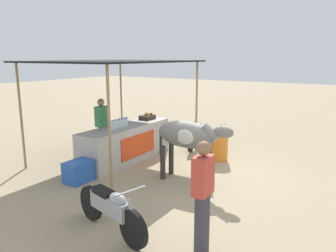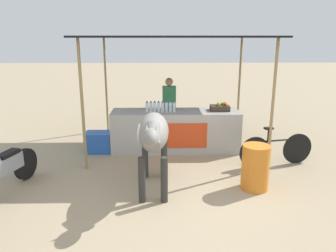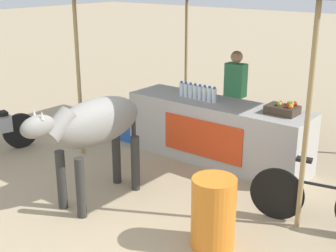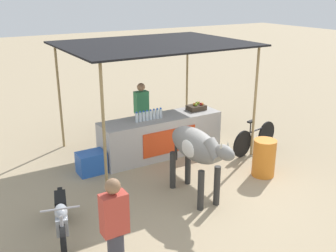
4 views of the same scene
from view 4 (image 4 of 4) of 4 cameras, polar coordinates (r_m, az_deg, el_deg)
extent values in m
plane|color=tan|center=(8.02, 6.99, -9.45)|extent=(60.00, 60.00, 0.00)
cube|color=#B2ADA8|center=(9.48, -1.01, -1.45)|extent=(3.00, 0.80, 0.96)
cube|color=red|center=(9.15, 0.27, -2.23)|extent=(1.40, 0.02, 0.58)
cube|color=black|center=(9.21, -2.05, 11.84)|extent=(4.20, 3.20, 0.04)
cylinder|color=#997F51|center=(7.46, -9.29, -0.69)|extent=(0.06, 0.06, 2.65)
cylinder|color=#997F51|center=(9.43, 12.51, 3.36)|extent=(0.06, 0.06, 2.65)
cylinder|color=#997F51|center=(10.08, -15.48, 4.14)|extent=(0.06, 0.06, 2.65)
cylinder|color=#997F51|center=(11.62, 2.78, 6.78)|extent=(0.06, 0.06, 2.65)
cylinder|color=silver|center=(8.95, -4.57, 1.21)|extent=(0.07, 0.07, 0.22)
cylinder|color=blue|center=(8.91, -4.59, 1.98)|extent=(0.04, 0.04, 0.03)
cylinder|color=silver|center=(8.99, -4.05, 1.31)|extent=(0.07, 0.07, 0.22)
cylinder|color=blue|center=(8.95, -4.07, 2.07)|extent=(0.04, 0.04, 0.03)
cylinder|color=silver|center=(9.03, -3.55, 1.40)|extent=(0.07, 0.07, 0.22)
cylinder|color=blue|center=(8.99, -3.56, 2.16)|extent=(0.04, 0.04, 0.03)
cylinder|color=silver|center=(9.07, -3.04, 1.49)|extent=(0.07, 0.07, 0.22)
cylinder|color=blue|center=(9.03, -3.06, 2.24)|extent=(0.04, 0.04, 0.03)
cylinder|color=silver|center=(9.11, -2.54, 1.58)|extent=(0.07, 0.07, 0.22)
cylinder|color=blue|center=(9.07, -2.55, 2.33)|extent=(0.04, 0.04, 0.03)
cylinder|color=silver|center=(9.15, -2.05, 1.67)|extent=(0.07, 0.07, 0.22)
cylinder|color=blue|center=(9.11, -2.06, 2.42)|extent=(0.04, 0.04, 0.03)
cylinder|color=silver|center=(9.19, -1.56, 1.76)|extent=(0.07, 0.07, 0.22)
cylinder|color=blue|center=(9.15, -1.56, 2.50)|extent=(0.04, 0.04, 0.03)
cylinder|color=silver|center=(9.23, -1.07, 1.84)|extent=(0.07, 0.07, 0.22)
cylinder|color=blue|center=(9.19, -1.07, 2.59)|extent=(0.04, 0.04, 0.03)
cube|color=#3F3326|center=(9.89, 4.12, 2.69)|extent=(0.44, 0.32, 0.12)
sphere|color=#8CB22D|center=(9.98, 4.40, 3.36)|extent=(0.08, 0.08, 0.08)
sphere|color=#8CB22D|center=(9.96, 4.19, 3.33)|extent=(0.08, 0.08, 0.08)
sphere|color=#B21E19|center=(9.88, 4.83, 3.18)|extent=(0.08, 0.08, 0.08)
sphere|color=#B21E19|center=(9.84, 4.03, 3.13)|extent=(0.08, 0.08, 0.08)
sphere|color=orange|center=(9.86, 3.86, 3.18)|extent=(0.08, 0.08, 0.08)
sphere|color=#B21E19|center=(10.02, 4.44, 3.42)|extent=(0.08, 0.08, 0.08)
sphere|color=#8CB22D|center=(9.82, 4.08, 3.09)|extent=(0.08, 0.08, 0.08)
sphere|color=orange|center=(9.90, 4.97, 3.21)|extent=(0.08, 0.08, 0.08)
cylinder|color=#383842|center=(10.06, -3.80, -0.49)|extent=(0.22, 0.22, 0.88)
cube|color=#337F4C|center=(9.84, -3.89, 3.45)|extent=(0.34, 0.20, 0.56)
sphere|color=#A87A56|center=(9.74, -3.94, 5.66)|extent=(0.20, 0.20, 0.20)
cube|color=blue|center=(8.79, -11.06, -5.25)|extent=(0.60, 0.44, 0.48)
cylinder|color=orange|center=(8.70, 13.76, -4.51)|extent=(0.49, 0.49, 0.82)
ellipsoid|color=gray|center=(7.39, 3.90, -2.69)|extent=(0.53, 1.40, 0.60)
cylinder|color=#302F2D|center=(7.42, 7.11, -8.58)|extent=(0.12, 0.12, 0.78)
cylinder|color=#302F2D|center=(7.22, 4.78, -9.31)|extent=(0.12, 0.12, 0.78)
cylinder|color=#302F2D|center=(8.13, 2.90, -5.84)|extent=(0.12, 0.12, 0.78)
cylinder|color=#302F2D|center=(7.95, 0.70, -6.42)|extent=(0.12, 0.12, 0.78)
cylinder|color=gray|center=(6.90, 6.71, -3.47)|extent=(0.24, 0.45, 0.41)
ellipsoid|color=gray|center=(6.66, 8.28, -3.84)|extent=(0.22, 0.44, 0.26)
cone|color=beige|center=(6.67, 8.70, -2.55)|extent=(0.05, 0.05, 0.10)
cone|color=beige|center=(6.58, 7.75, -2.79)|extent=(0.05, 0.05, 0.10)
cylinder|color=#302F2D|center=(8.00, 1.18, -2.95)|extent=(0.06, 0.06, 0.60)
ellipsoid|color=silver|center=(7.19, 2.89, -3.29)|extent=(0.10, 0.44, 0.32)
cylinder|color=black|center=(6.18, -14.88, -16.41)|extent=(0.23, 0.60, 0.60)
cylinder|color=black|center=(7.20, -15.23, -10.93)|extent=(0.23, 0.60, 0.60)
cube|color=#999EA5|center=(6.59, -15.21, -12.14)|extent=(0.40, 0.92, 0.28)
ellipsoid|color=#999EA5|center=(6.32, -15.28, -11.92)|extent=(0.29, 0.40, 0.20)
cube|color=black|center=(6.66, -15.38, -10.17)|extent=(0.29, 0.47, 0.10)
cylinder|color=#99999E|center=(5.91, -15.39, -11.55)|extent=(0.54, 0.17, 0.03)
cylinder|color=#99999E|center=(6.08, -15.05, -14.77)|extent=(0.10, 0.21, 0.49)
cylinder|color=black|center=(10.34, 14.08, -1.13)|extent=(0.65, 0.18, 0.66)
cylinder|color=black|center=(9.57, 10.75, -2.57)|extent=(0.65, 0.18, 0.66)
cylinder|color=black|center=(9.87, 12.57, -0.63)|extent=(0.84, 0.21, 0.04)
cylinder|color=black|center=(9.66, 11.87, -0.27)|extent=(0.03, 0.03, 0.28)
cube|color=black|center=(9.61, 11.94, 0.63)|extent=(0.20, 0.14, 0.04)
cube|color=#BF3F33|center=(5.12, -7.83, -12.51)|extent=(0.34, 0.20, 0.56)
sphere|color=#8C6647|center=(4.92, -8.03, -8.65)|extent=(0.20, 0.20, 0.20)
camera|label=1|loc=(3.31, -71.17, -13.67)|focal=35.00mm
camera|label=2|loc=(4.26, 53.27, -5.25)|focal=35.00mm
camera|label=3|loc=(8.39, 47.07, 6.77)|focal=50.00mm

